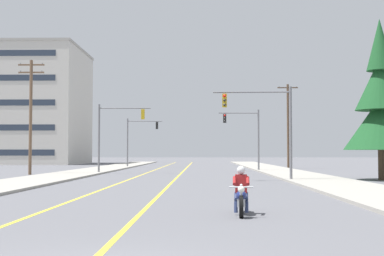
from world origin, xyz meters
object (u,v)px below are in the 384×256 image
(traffic_signal_near_right, at_px, (268,118))
(utility_pole_left_near, at_px, (31,113))
(traffic_signal_mid_left, at_px, (137,135))
(motorcycle_with_rider, at_px, (241,195))
(apartment_building_far_left_block, at_px, (7,106))
(traffic_signal_near_left, at_px, (114,128))
(conifer_tree_right_verge_near, at_px, (381,106))
(traffic_signal_mid_right, at_px, (247,131))
(utility_pole_right_far, at_px, (288,124))

(traffic_signal_near_right, height_order, utility_pole_left_near, utility_pole_left_near)
(traffic_signal_mid_left, bearing_deg, motorcycle_with_rider, -79.76)
(traffic_signal_near_right, bearing_deg, apartment_building_far_left_block, 124.67)
(traffic_signal_near_right, bearing_deg, motorcycle_with_rider, -99.37)
(traffic_signal_near_left, bearing_deg, apartment_building_far_left_block, 121.27)
(traffic_signal_near_left, bearing_deg, motorcycle_with_rider, -74.06)
(traffic_signal_near_left, xyz_separation_m, conifer_tree_right_verge_near, (20.08, -11.37, 0.98))
(traffic_signal_mid_left, relative_size, apartment_building_far_left_block, 0.25)
(utility_pole_left_near, height_order, conifer_tree_right_verge_near, conifer_tree_right_verge_near)
(utility_pole_left_near, xyz_separation_m, apartment_building_far_left_block, (-17.87, 43.22, 4.29))
(traffic_signal_near_right, relative_size, utility_pole_left_near, 0.64)
(motorcycle_with_rider, distance_m, traffic_signal_near_right, 19.64)
(traffic_signal_near_right, relative_size, traffic_signal_mid_right, 1.00)
(traffic_signal_near_left, bearing_deg, conifer_tree_right_verge_near, -29.52)
(traffic_signal_near_left, bearing_deg, traffic_signal_mid_right, 26.27)
(utility_pole_right_far, height_order, conifer_tree_right_verge_near, conifer_tree_right_verge_near)
(traffic_signal_near_left, distance_m, apartment_building_far_left_block, 47.46)
(traffic_signal_mid_left, distance_m, utility_pole_left_near, 23.87)
(utility_pole_right_far, relative_size, apartment_building_far_left_block, 0.39)
(traffic_signal_near_left, distance_m, utility_pole_right_far, 23.40)
(motorcycle_with_rider, relative_size, utility_pole_left_near, 0.23)
(utility_pole_left_near, relative_size, conifer_tree_right_verge_near, 0.88)
(traffic_signal_mid_right, height_order, traffic_signal_mid_left, same)
(traffic_signal_near_left, distance_m, utility_pole_left_near, 7.31)
(motorcycle_with_rider, bearing_deg, traffic_signal_mid_right, 84.92)
(traffic_signal_mid_left, bearing_deg, utility_pole_right_far, -15.66)
(traffic_signal_near_right, bearing_deg, traffic_signal_mid_left, 110.88)
(motorcycle_with_rider, height_order, traffic_signal_near_right, traffic_signal_near_right)
(traffic_signal_near_right, distance_m, conifer_tree_right_verge_near, 8.02)
(traffic_signal_mid_right, xyz_separation_m, apartment_building_far_left_block, (-36.93, 34.14, 5.48))
(traffic_signal_mid_right, distance_m, utility_pole_right_far, 10.44)
(utility_pole_left_near, xyz_separation_m, utility_pole_right_far, (24.56, 17.87, -0.07))
(conifer_tree_right_verge_near, bearing_deg, traffic_signal_near_right, -169.90)
(motorcycle_with_rider, height_order, traffic_signal_mid_left, traffic_signal_mid_left)
(motorcycle_with_rider, distance_m, traffic_signal_mid_right, 38.29)
(traffic_signal_near_right, relative_size, utility_pole_right_far, 0.63)
(traffic_signal_near_right, height_order, apartment_building_far_left_block, apartment_building_far_left_block)
(traffic_signal_mid_right, distance_m, conifer_tree_right_verge_near, 19.13)
(utility_pole_left_near, relative_size, apartment_building_far_left_block, 0.39)
(utility_pole_right_far, distance_m, conifer_tree_right_verge_near, 26.40)
(traffic_signal_near_left, bearing_deg, utility_pole_right_far, 39.76)
(traffic_signal_near_right, relative_size, apartment_building_far_left_block, 0.25)
(traffic_signal_near_left, bearing_deg, utility_pole_left_near, -156.13)
(utility_pole_left_near, bearing_deg, traffic_signal_mid_left, 74.65)
(utility_pole_right_far, bearing_deg, traffic_signal_mid_left, 164.34)
(traffic_signal_near_right, height_order, utility_pole_right_far, utility_pole_right_far)
(traffic_signal_near_right, distance_m, traffic_signal_mid_right, 18.92)
(traffic_signal_mid_left, xyz_separation_m, conifer_tree_right_verge_near, (20.36, -31.44, 0.99))
(utility_pole_right_far, distance_m, apartment_building_far_left_block, 49.62)
(traffic_signal_mid_right, height_order, utility_pole_right_far, utility_pole_right_far)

